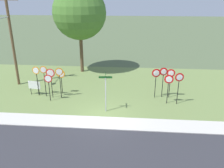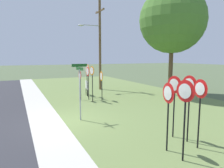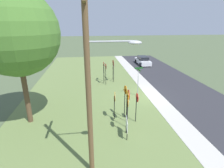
{
  "view_description": "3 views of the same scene",
  "coord_description": "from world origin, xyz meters",
  "px_view_note": "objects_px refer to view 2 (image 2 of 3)",
  "views": [
    {
      "loc": [
        1.88,
        -14.47,
        8.3
      ],
      "look_at": [
        0.41,
        3.25,
        1.31
      ],
      "focal_mm": 37.16,
      "sensor_mm": 36.0,
      "label": 1
    },
    {
      "loc": [
        10.19,
        -2.06,
        3.33
      ],
      "look_at": [
        -0.24,
        2.91,
        1.79
      ],
      "focal_mm": 32.53,
      "sensor_mm": 36.0,
      "label": 2
    },
    {
      "loc": [
        -16.04,
        5.65,
        7.13
      ],
      "look_at": [
        0.52,
        3.41,
        1.28
      ],
      "focal_mm": 28.82,
      "sensor_mm": 36.0,
      "label": 3
    }
  ],
  "objects_px": {
    "yield_sign_near_left": "(200,98)",
    "yield_sign_near_right": "(174,92)",
    "yield_sign_far_right": "(185,101)",
    "utility_pole": "(99,42)",
    "stop_sign_far_left": "(92,76)",
    "notice_board": "(87,86)",
    "yield_sign_center": "(189,93)",
    "street_name_post": "(80,87)",
    "stop_sign_near_left": "(102,79)",
    "yield_sign_far_left": "(168,101)",
    "oak_tree_left": "(172,20)",
    "stop_sign_far_center": "(80,79)",
    "stop_sign_center_tall": "(87,74)",
    "stop_sign_near_right": "(88,76)",
    "stop_sign_far_right": "(88,74)"
  },
  "relations": [
    {
      "from": "yield_sign_near_left",
      "to": "yield_sign_near_right",
      "type": "xyz_separation_m",
      "value": [
        -1.19,
        -0.09,
        0.03
      ]
    },
    {
      "from": "yield_sign_far_right",
      "to": "utility_pole",
      "type": "distance_m",
      "value": 15.1
    },
    {
      "from": "stop_sign_far_left",
      "to": "notice_board",
      "type": "bearing_deg",
      "value": 162.99
    },
    {
      "from": "stop_sign_far_left",
      "to": "yield_sign_center",
      "type": "xyz_separation_m",
      "value": [
        8.5,
        0.82,
        0.05
      ]
    },
    {
      "from": "street_name_post",
      "to": "yield_sign_near_left",
      "type": "bearing_deg",
      "value": 25.59
    },
    {
      "from": "stop_sign_near_left",
      "to": "yield_sign_center",
      "type": "relative_size",
      "value": 0.85
    },
    {
      "from": "yield_sign_far_left",
      "to": "oak_tree_left",
      "type": "bearing_deg",
      "value": 147.21
    },
    {
      "from": "notice_board",
      "to": "utility_pole",
      "type": "bearing_deg",
      "value": 147.43
    },
    {
      "from": "stop_sign_far_center",
      "to": "yield_sign_far_right",
      "type": "bearing_deg",
      "value": 1.65
    },
    {
      "from": "stop_sign_center_tall",
      "to": "utility_pole",
      "type": "bearing_deg",
      "value": 152.18
    },
    {
      "from": "stop_sign_far_center",
      "to": "yield_sign_center",
      "type": "height_order",
      "value": "yield_sign_center"
    },
    {
      "from": "stop_sign_near_right",
      "to": "yield_sign_far_right",
      "type": "distance_m",
      "value": 10.27
    },
    {
      "from": "yield_sign_far_right",
      "to": "stop_sign_near_right",
      "type": "bearing_deg",
      "value": 172.09
    },
    {
      "from": "utility_pole",
      "to": "stop_sign_center_tall",
      "type": "bearing_deg",
      "value": -37.63
    },
    {
      "from": "yield_sign_center",
      "to": "oak_tree_left",
      "type": "bearing_deg",
      "value": 138.3
    },
    {
      "from": "yield_sign_near_right",
      "to": "yield_sign_far_right",
      "type": "relative_size",
      "value": 0.98
    },
    {
      "from": "yield_sign_near_left",
      "to": "yield_sign_center",
      "type": "distance_m",
      "value": 0.59
    },
    {
      "from": "stop_sign_near_right",
      "to": "stop_sign_far_left",
      "type": "relative_size",
      "value": 0.98
    },
    {
      "from": "yield_sign_far_left",
      "to": "stop_sign_far_center",
      "type": "bearing_deg",
      "value": -169.23
    },
    {
      "from": "stop_sign_center_tall",
      "to": "oak_tree_left",
      "type": "height_order",
      "value": "oak_tree_left"
    },
    {
      "from": "yield_sign_near_right",
      "to": "stop_sign_far_center",
      "type": "bearing_deg",
      "value": -176.91
    },
    {
      "from": "stop_sign_far_right",
      "to": "yield_sign_near_right",
      "type": "height_order",
      "value": "stop_sign_far_right"
    },
    {
      "from": "stop_sign_far_right",
      "to": "yield_sign_near_right",
      "type": "distance_m",
      "value": 9.27
    },
    {
      "from": "stop_sign_far_right",
      "to": "yield_sign_near_left",
      "type": "xyz_separation_m",
      "value": [
        10.45,
        0.58,
        -0.03
      ]
    },
    {
      "from": "yield_sign_near_right",
      "to": "utility_pole",
      "type": "height_order",
      "value": "utility_pole"
    },
    {
      "from": "stop_sign_center_tall",
      "to": "oak_tree_left",
      "type": "xyz_separation_m",
      "value": [
        2.42,
        6.84,
        4.5
      ]
    },
    {
      "from": "stop_sign_near_right",
      "to": "utility_pole",
      "type": "height_order",
      "value": "utility_pole"
    },
    {
      "from": "stop_sign_far_center",
      "to": "yield_sign_near_left",
      "type": "height_order",
      "value": "yield_sign_near_left"
    },
    {
      "from": "yield_sign_center",
      "to": "stop_sign_far_right",
      "type": "bearing_deg",
      "value": 179.88
    },
    {
      "from": "stop_sign_center_tall",
      "to": "yield_sign_far_left",
      "type": "xyz_separation_m",
      "value": [
        10.83,
        -0.69,
        -0.05
      ]
    },
    {
      "from": "stop_sign_center_tall",
      "to": "stop_sign_far_right",
      "type": "bearing_deg",
      "value": -0.05
    },
    {
      "from": "stop_sign_near_left",
      "to": "yield_sign_near_left",
      "type": "distance_m",
      "value": 9.23
    },
    {
      "from": "oak_tree_left",
      "to": "stop_sign_far_right",
      "type": "bearing_deg",
      "value": -103.92
    },
    {
      "from": "stop_sign_near_right",
      "to": "yield_sign_center",
      "type": "bearing_deg",
      "value": 7.72
    },
    {
      "from": "street_name_post",
      "to": "oak_tree_left",
      "type": "distance_m",
      "value": 10.95
    },
    {
      "from": "street_name_post",
      "to": "utility_pole",
      "type": "distance_m",
      "value": 10.58
    },
    {
      "from": "yield_sign_near_right",
      "to": "yield_sign_center",
      "type": "relative_size",
      "value": 0.98
    },
    {
      "from": "stop_sign_far_center",
      "to": "yield_sign_far_left",
      "type": "bearing_deg",
      "value": 1.85
    },
    {
      "from": "yield_sign_far_right",
      "to": "oak_tree_left",
      "type": "xyz_separation_m",
      "value": [
        -9.18,
        7.54,
        4.42
      ]
    },
    {
      "from": "stop_sign_near_left",
      "to": "yield_sign_near_right",
      "type": "distance_m",
      "value": 8.04
    },
    {
      "from": "yield_sign_near_left",
      "to": "yield_sign_far_left",
      "type": "bearing_deg",
      "value": -98.55
    },
    {
      "from": "stop_sign_far_left",
      "to": "notice_board",
      "type": "distance_m",
      "value": 2.66
    },
    {
      "from": "street_name_post",
      "to": "utility_pole",
      "type": "xyz_separation_m",
      "value": [
        -9.02,
        4.65,
        2.99
      ]
    },
    {
      "from": "stop_sign_far_right",
      "to": "yield_sign_far_right",
      "type": "height_order",
      "value": "stop_sign_far_right"
    },
    {
      "from": "oak_tree_left",
      "to": "stop_sign_far_left",
      "type": "bearing_deg",
      "value": -92.91
    },
    {
      "from": "stop_sign_near_right",
      "to": "stop_sign_center_tall",
      "type": "relative_size",
      "value": 0.99
    },
    {
      "from": "stop_sign_near_left",
      "to": "notice_board",
      "type": "bearing_deg",
      "value": -162.22
    },
    {
      "from": "stop_sign_near_right",
      "to": "utility_pole",
      "type": "distance_m",
      "value": 5.77
    },
    {
      "from": "yield_sign_near_right",
      "to": "yield_sign_far_right",
      "type": "distance_m",
      "value": 1.98
    },
    {
      "from": "yield_sign_near_left",
      "to": "utility_pole",
      "type": "relative_size",
      "value": 0.29
    }
  ]
}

